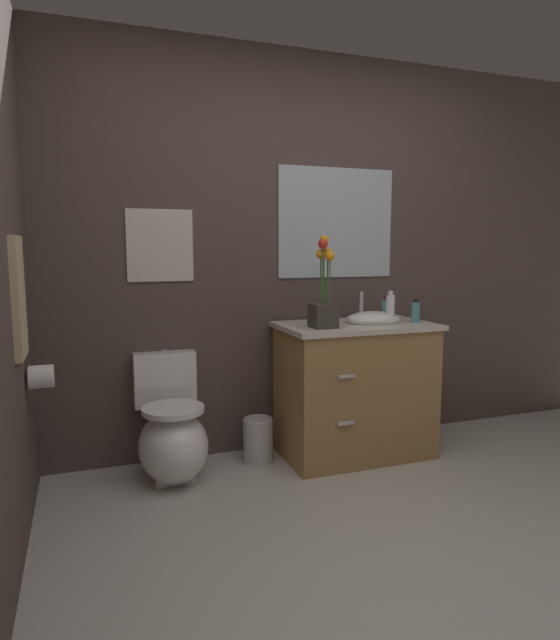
# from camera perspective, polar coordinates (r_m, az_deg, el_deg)

# --- Properties ---
(ground_plane) EXTENTS (9.78, 9.78, 0.00)m
(ground_plane) POSITION_cam_1_polar(r_m,az_deg,el_deg) (2.34, 16.53, -26.26)
(ground_plane) COLOR #B2ADA3
(wall_back) EXTENTS (4.56, 0.05, 2.50)m
(wall_back) POSITION_cam_1_polar(r_m,az_deg,el_deg) (3.56, 3.13, 6.89)
(wall_back) COLOR #4C3D38
(wall_back) RESTS_ON ground_plane
(toilet) EXTENTS (0.38, 0.59, 0.69)m
(toilet) POSITION_cam_1_polar(r_m,az_deg,el_deg) (3.18, -11.22, -11.80)
(toilet) COLOR white
(toilet) RESTS_ON ground_plane
(vanity_cabinet) EXTENTS (0.94, 0.56, 1.01)m
(vanity_cabinet) POSITION_cam_1_polar(r_m,az_deg,el_deg) (3.45, 7.88, -7.01)
(vanity_cabinet) COLOR #9E7242
(vanity_cabinet) RESTS_ON ground_plane
(flower_vase) EXTENTS (0.14, 0.14, 0.53)m
(flower_vase) POSITION_cam_1_polar(r_m,az_deg,el_deg) (3.15, 4.59, 2.18)
(flower_vase) COLOR #38332D
(flower_vase) RESTS_ON vanity_cabinet
(soap_bottle) EXTENTS (0.06, 0.06, 0.16)m
(soap_bottle) POSITION_cam_1_polar(r_m,az_deg,el_deg) (3.51, 11.05, 1.07)
(soap_bottle) COLOR teal
(soap_bottle) RESTS_ON vanity_cabinet
(lotion_bottle) EXTENTS (0.05, 0.05, 0.15)m
(lotion_bottle) POSITION_cam_1_polar(r_m,az_deg,el_deg) (3.48, 13.99, 0.84)
(lotion_bottle) COLOR teal
(lotion_bottle) RESTS_ON vanity_cabinet
(hand_wash_bottle) EXTENTS (0.05, 0.05, 0.20)m
(hand_wash_bottle) POSITION_cam_1_polar(r_m,az_deg,el_deg) (3.39, 11.44, 1.18)
(hand_wash_bottle) COLOR white
(hand_wash_bottle) RESTS_ON vanity_cabinet
(trash_bin) EXTENTS (0.18, 0.18, 0.27)m
(trash_bin) POSITION_cam_1_polar(r_m,az_deg,el_deg) (3.38, -2.32, -12.41)
(trash_bin) COLOR #B7B7BC
(trash_bin) RESTS_ON ground_plane
(wall_poster) EXTENTS (0.38, 0.01, 0.42)m
(wall_poster) POSITION_cam_1_polar(r_m,az_deg,el_deg) (3.27, -12.42, 7.61)
(wall_poster) COLOR beige
(wall_mirror) EXTENTS (0.80, 0.01, 0.70)m
(wall_mirror) POSITION_cam_1_polar(r_m,az_deg,el_deg) (3.60, 5.92, 10.05)
(wall_mirror) COLOR #B2BCC6
(hanging_towel) EXTENTS (0.03, 0.28, 0.52)m
(hanging_towel) POSITION_cam_1_polar(r_m,az_deg,el_deg) (2.58, -25.66, 2.16)
(hanging_towel) COLOR tan
(toilet_paper_roll) EXTENTS (0.11, 0.11, 0.11)m
(toilet_paper_roll) POSITION_cam_1_polar(r_m,az_deg,el_deg) (2.85, -23.66, -5.44)
(toilet_paper_roll) COLOR white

